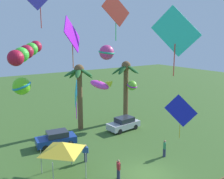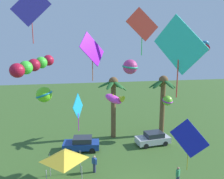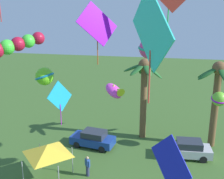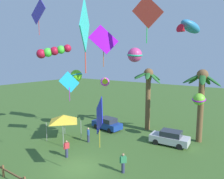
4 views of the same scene
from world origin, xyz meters
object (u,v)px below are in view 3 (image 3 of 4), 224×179
at_px(festival_tent, 48,150).
at_px(kite_diamond_6, 151,31).
at_px(parked_car_0, 93,139).
at_px(kite_tube_4, 15,45).
at_px(palm_tree_1, 144,83).
at_px(kite_diamond_7, 97,25).
at_px(kite_ball_8, 219,99).
at_px(kite_ball_10, 149,49).
at_px(palm_tree_0, 217,88).
at_px(kite_diamond_5, 60,97).
at_px(kite_diamond_3, 170,163).
at_px(spectator_1, 88,166).
at_px(kite_fish_0, 114,90).
at_px(parked_car_1, 187,149).
at_px(kite_ball_1, 45,76).

height_order(festival_tent, kite_diamond_6, kite_diamond_6).
distance_m(parked_car_0, kite_tube_4, 10.90).
relative_size(palm_tree_1, kite_diamond_7, 1.69).
bearing_deg(kite_ball_8, kite_diamond_6, -114.23).
distance_m(kite_tube_4, kite_ball_8, 16.36).
distance_m(kite_tube_4, kite_ball_10, 9.23).
distance_m(palm_tree_0, parked_car_0, 11.73).
distance_m(kite_tube_4, kite_diamond_5, 4.68).
bearing_deg(kite_diamond_5, palm_tree_0, 36.96).
bearing_deg(kite_ball_10, festival_tent, -149.60).
bearing_deg(kite_ball_8, kite_diamond_3, -109.31).
distance_m(palm_tree_0, kite_tube_4, 16.62).
bearing_deg(kite_ball_8, kite_diamond_7, -160.54).
relative_size(spectator_1, festival_tent, 0.56).
height_order(palm_tree_1, parked_car_0, palm_tree_1).
bearing_deg(kite_diamond_3, kite_diamond_6, -176.41).
distance_m(palm_tree_0, kite_diamond_7, 11.71).
xyz_separation_m(palm_tree_1, kite_diamond_6, (1.37, -12.80, 5.58)).
bearing_deg(kite_fish_0, kite_tube_4, -171.97).
height_order(palm_tree_1, kite_fish_0, palm_tree_1).
relative_size(kite_fish_0, kite_tube_4, 0.69).
bearing_deg(parked_car_0, kite_diamond_3, -55.97).
bearing_deg(parked_car_1, kite_diamond_7, -165.02).
bearing_deg(kite_diamond_6, kite_diamond_3, 3.59).
height_order(kite_fish_0, kite_tube_4, kite_tube_4).
relative_size(parked_car_0, kite_diamond_7, 0.90).
xyz_separation_m(parked_car_1, kite_tube_4, (-12.03, -4.81, 8.90)).
height_order(kite_ball_1, kite_diamond_5, kite_diamond_5).
height_order(spectator_1, kite_ball_1, kite_ball_1).
bearing_deg(palm_tree_1, kite_fish_0, -101.16).
bearing_deg(kite_diamond_5, kite_ball_1, 126.30).
relative_size(kite_diamond_3, kite_ball_10, 1.58).
distance_m(kite_diamond_3, kite_diamond_7, 11.21).
bearing_deg(kite_ball_10, spectator_1, -145.64).
relative_size(festival_tent, kite_diamond_6, 0.57).
relative_size(parked_car_1, kite_diamond_5, 1.30).
distance_m(kite_fish_0, kite_ball_10, 4.04).
distance_m(parked_car_1, kite_diamond_5, 11.82).
bearing_deg(spectator_1, palm_tree_0, 35.99).
relative_size(kite_tube_4, kite_diamond_6, 0.60).
bearing_deg(festival_tent, spectator_1, 23.49).
bearing_deg(palm_tree_0, parked_car_1, -130.36).
distance_m(spectator_1, kite_diamond_6, 12.45).
height_order(parked_car_0, kite_diamond_3, kite_diamond_3).
distance_m(parked_car_1, kite_diamond_7, 12.51).
xyz_separation_m(kite_fish_0, kite_diamond_7, (-1.67, 1.98, 4.24)).
relative_size(parked_car_1, kite_ball_8, 2.63).
bearing_deg(parked_car_0, kite_ball_10, -20.56).
bearing_deg(kite_ball_10, parked_car_1, 25.61).
relative_size(palm_tree_0, kite_ball_8, 5.09).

